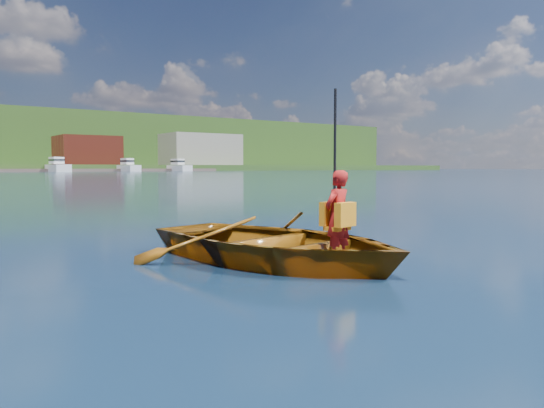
{
  "coord_description": "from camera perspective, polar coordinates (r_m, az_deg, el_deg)",
  "views": [
    {
      "loc": [
        -2.94,
        -6.61,
        1.29
      ],
      "look_at": [
        1.08,
        -0.81,
        0.79
      ],
      "focal_mm": 35.0,
      "sensor_mm": 36.0,
      "label": 1
    }
  ],
  "objects": [
    {
      "name": "ground",
      "position": [
        7.35,
        -10.66,
        -6.16
      ],
      "size": [
        600.0,
        600.0,
        0.0
      ],
      "color": "#10213C",
      "rests_on": "ground"
    },
    {
      "name": "rowboat",
      "position": [
        7.17,
        0.39,
        -4.26
      ],
      "size": [
        3.65,
        4.48,
        0.82
      ],
      "color": "brown",
      "rests_on": "ground"
    },
    {
      "name": "child_paddler",
      "position": [
        6.68,
        7.05,
        -1.22
      ],
      "size": [
        0.47,
        0.41,
        2.18
      ],
      "color": "#A21716",
      "rests_on": "ground"
    }
  ]
}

